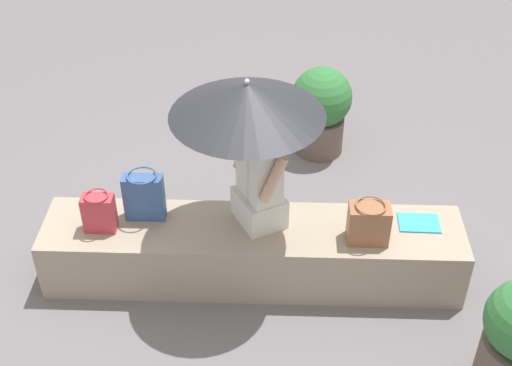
% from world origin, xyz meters
% --- Properties ---
extents(ground_plane, '(14.00, 14.00, 0.00)m').
position_xyz_m(ground_plane, '(0.00, 0.00, 0.00)').
color(ground_plane, '#605B5E').
extents(stone_bench, '(2.91, 0.57, 0.46)m').
position_xyz_m(stone_bench, '(0.00, 0.00, 0.23)').
color(stone_bench, gray).
rests_on(stone_bench, ground).
extents(person_seated, '(0.41, 0.51, 0.90)m').
position_xyz_m(person_seated, '(-0.04, -0.09, 0.84)').
color(person_seated, beige).
rests_on(person_seated, stone_bench).
extents(parasol, '(0.97, 0.97, 1.14)m').
position_xyz_m(parasol, '(0.03, -0.01, 1.46)').
color(parasol, '#B7B7BC').
rests_on(parasol, stone_bench).
extents(handbag_black, '(0.27, 0.20, 0.30)m').
position_xyz_m(handbag_black, '(-0.77, 0.10, 0.60)').
color(handbag_black, brown).
rests_on(handbag_black, stone_bench).
extents(tote_bag_canvas, '(0.27, 0.20, 0.36)m').
position_xyz_m(tote_bag_canvas, '(0.75, -0.09, 0.63)').
color(tote_bag_canvas, '#335184').
rests_on(tote_bag_canvas, stone_bench).
extents(shoulder_bag_spare, '(0.21, 0.16, 0.29)m').
position_xyz_m(shoulder_bag_spare, '(1.03, 0.05, 0.60)').
color(shoulder_bag_spare, '#B2333D').
rests_on(shoulder_bag_spare, stone_bench).
extents(magazine, '(0.28, 0.21, 0.01)m').
position_xyz_m(magazine, '(-1.15, -0.08, 0.46)').
color(magazine, '#339ED1').
rests_on(magazine, stone_bench).
extents(planter_far, '(0.53, 0.53, 0.81)m').
position_xyz_m(planter_far, '(-0.54, -1.63, 0.44)').
color(planter_far, brown).
rests_on(planter_far, ground).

